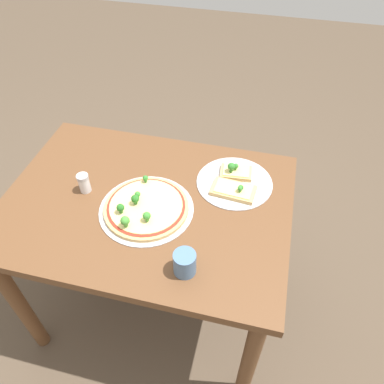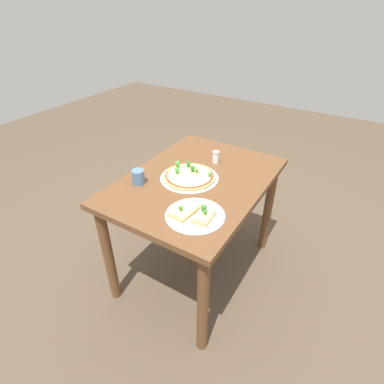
% 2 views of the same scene
% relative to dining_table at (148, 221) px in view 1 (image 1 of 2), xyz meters
% --- Properties ---
extents(ground_plane, '(8.00, 8.00, 0.00)m').
position_rel_dining_table_xyz_m(ground_plane, '(0.00, 0.00, -0.64)').
color(ground_plane, brown).
extents(dining_table, '(1.07, 0.77, 0.75)m').
position_rel_dining_table_xyz_m(dining_table, '(0.00, 0.00, 0.00)').
color(dining_table, brown).
rests_on(dining_table, ground_plane).
extents(pizza_tray_whole, '(0.34, 0.34, 0.07)m').
position_rel_dining_table_xyz_m(pizza_tray_whole, '(-0.01, 0.04, 0.13)').
color(pizza_tray_whole, '#B7B7BC').
rests_on(pizza_tray_whole, dining_table).
extents(pizza_tray_slice, '(0.29, 0.29, 0.07)m').
position_rel_dining_table_xyz_m(pizza_tray_slice, '(-0.30, -0.17, 0.13)').
color(pizza_tray_slice, '#B7B7BC').
rests_on(pizza_tray_slice, dining_table).
extents(drinking_cup, '(0.07, 0.07, 0.08)m').
position_rel_dining_table_xyz_m(drinking_cup, '(-0.22, 0.25, 0.16)').
color(drinking_cup, '#4C7099').
rests_on(drinking_cup, dining_table).
extents(condiment_shaker, '(0.04, 0.04, 0.08)m').
position_rel_dining_table_xyz_m(condiment_shaker, '(0.24, 0.00, 0.16)').
color(condiment_shaker, silver).
rests_on(condiment_shaker, dining_table).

